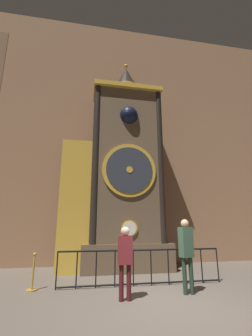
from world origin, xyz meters
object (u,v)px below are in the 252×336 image
at_px(clock_tower, 118,174).
at_px(visitor_near, 125,255).
at_px(stanchion_post, 32,278).
at_px(visitor_far, 186,248).

height_order(clock_tower, visitor_near, clock_tower).
bearing_deg(clock_tower, visitor_near, -95.36).
bearing_deg(visitor_near, stanchion_post, 153.96).
bearing_deg(visitor_near, clock_tower, 87.04).
height_order(clock_tower, stanchion_post, clock_tower).
relative_size(visitor_far, stanchion_post, 1.92).
bearing_deg(stanchion_post, visitor_near, -28.43).
distance_m(visitor_far, stanchion_post, 4.20).
bearing_deg(visitor_far, visitor_near, 171.75).
height_order(clock_tower, visitor_far, clock_tower).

